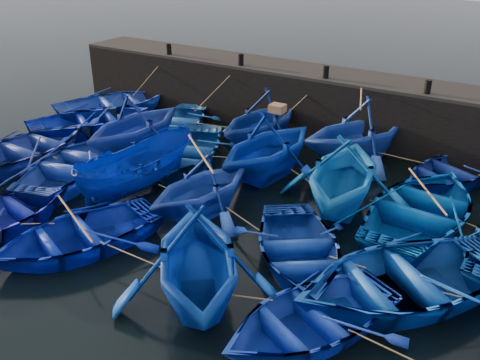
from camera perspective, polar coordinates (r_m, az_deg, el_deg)
The scene contains 30 objects.
ground at distance 15.36m, azimuth -6.43°, elevation -6.75°, with size 120.00×120.00×0.00m, color black.
quay_wall at distance 23.17m, azimuth 9.78°, elevation 7.88°, with size 26.00×2.50×2.50m, color black.
quay_top at distance 22.81m, azimuth 10.03°, elevation 11.01°, with size 26.00×2.50×0.12m, color black.
bollard_0 at distance 26.04m, azimuth -7.60°, elevation 13.68°, with size 0.24×0.24×0.50m, color black.
bollard_1 at distance 23.73m, azimuth 0.09°, elevation 12.73°, with size 0.24×0.24×0.50m, color black.
bollard_2 at distance 21.92m, azimuth 9.15°, elevation 11.32°, with size 0.24×0.24×0.50m, color black.
bollard_3 at distance 20.74m, azimuth 19.41°, elevation 9.37°, with size 0.24×0.24×0.50m, color black.
boat_0 at distance 26.13m, azimuth -13.21°, elevation 8.05°, with size 3.94×5.51×1.14m, color #1E3CA2.
boat_1 at distance 23.44m, azimuth -6.66°, elevation 6.23°, with size 3.11×4.35×0.90m, color blue.
boat_2 at distance 21.45m, azimuth 2.31°, elevation 6.56°, with size 3.83×4.45×2.34m, color navy.
boat_3 at distance 20.43m, azimuth 12.44°, elevation 5.20°, with size 4.09×4.75×2.50m, color #1C40A8.
boat_4 at distance 19.86m, azimuth 21.48°, elevation 0.86°, with size 3.13×4.38×0.91m, color navy.
boat_6 at distance 24.10m, azimuth -15.63°, elevation 6.22°, with size 3.75×5.24×1.09m, color #0921A4.
boat_7 at distance 21.04m, azimuth -11.10°, elevation 5.92°, with size 4.08×4.74×2.49m, color navy.
boat_8 at distance 20.04m, azimuth -6.05°, elevation 3.08°, with size 3.72×5.20×1.08m, color #16509B.
boat_9 at distance 18.60m, azimuth 3.07°, elevation 3.74°, with size 4.11×4.77×2.51m, color #03289D.
boat_10 at distance 16.77m, azimuth 11.08°, elevation 0.85°, with size 4.22×4.89×2.57m, color blue.
boat_11 at distance 16.69m, azimuth 18.98°, elevation -2.93°, with size 4.09×5.72×1.19m, color #004290.
boat_13 at distance 21.73m, azimuth -21.56°, elevation 3.25°, with size 3.83×5.35×1.11m, color navy.
boat_14 at distance 19.71m, azimuth -17.26°, elevation 1.65°, with size 3.78×5.29×1.10m, color #1D3AAA.
boat_15 at distance 17.94m, azimuth -10.96°, elevation 1.18°, with size 1.74×4.62×1.79m, color navy.
boat_16 at distance 16.20m, azimuth -4.14°, elevation -0.59°, with size 3.42×3.97×2.09m, color #1D41BA.
boat_17 at distance 14.26m, azimuth 6.20°, elevation -7.28°, with size 3.27×4.57×0.95m, color #11369A.
boat_18 at distance 13.47m, azimuth 16.93°, elevation -9.98°, with size 4.11×5.75×1.19m, color #0A3E93.
boat_22 at distance 15.42m, azimuth -17.01°, elevation -5.53°, with size 3.43×4.80×1.00m, color #051BA2.
boat_23 at distance 12.49m, azimuth -4.62°, elevation -8.28°, with size 4.05×4.70×2.47m, color #0637A3.
boat_24 at distance 12.09m, azimuth 7.37°, elevation -14.37°, with size 3.17×4.43×0.92m, color blue.
wooden_crate at distance 17.99m, azimuth 4.01°, elevation 7.64°, with size 0.49×0.43×0.26m, color brown.
mooring_ropes at distance 18.73m, azimuth 2.99°, elevation 2.70°, with size 18.52×11.90×2.10m.
loose_oars at distance 16.28m, azimuth 3.65°, elevation 2.20°, with size 9.97×12.00×1.56m.
Camera 1 is at (8.32, -9.97, 8.21)m, focal length 40.00 mm.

